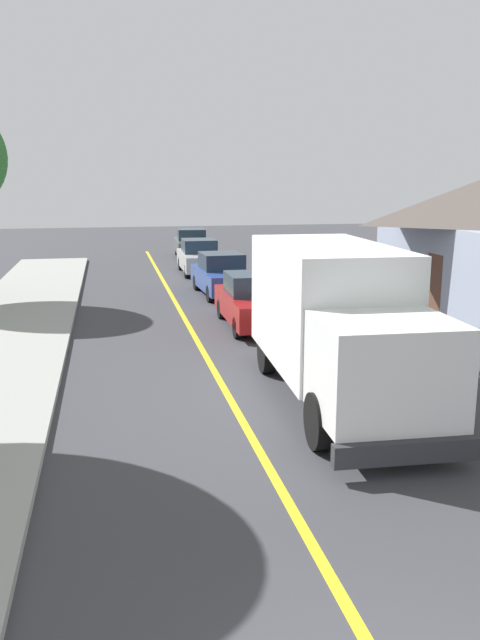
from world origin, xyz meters
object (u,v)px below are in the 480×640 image
at_px(parked_car_mid, 222,275).
at_px(stop_sign, 386,290).
at_px(parked_car_far, 200,257).
at_px(parked_car_furthest, 192,244).
at_px(box_truck, 336,316).
at_px(parked_car_near, 254,302).

relative_size(parked_car_mid, stop_sign, 1.69).
bearing_deg(parked_car_far, parked_car_furthest, 86.03).
height_order(parked_car_furthest, stop_sign, stop_sign).
height_order(box_truck, parked_car_mid, box_truck).
xyz_separation_m(box_truck, parked_car_furthest, (0.24, 25.56, -0.97)).
relative_size(parked_car_furthest, stop_sign, 1.69).
relative_size(box_truck, parked_car_far, 1.65).
relative_size(parked_car_mid, parked_car_far, 1.01).
xyz_separation_m(parked_car_near, parked_car_furthest, (0.43, 18.63, 0.00)).
bearing_deg(parked_car_far, box_truck, -89.32).
xyz_separation_m(box_truck, parked_car_near, (-0.18, 6.93, -0.97)).
height_order(parked_car_near, parked_car_furthest, same).
relative_size(parked_car_near, parked_car_far, 1.00).
distance_m(box_truck, parked_car_furthest, 25.58).
bearing_deg(parked_car_near, parked_car_furthest, 88.69).
xyz_separation_m(parked_car_near, parked_car_far, (-0.04, 11.91, 0.00)).
xyz_separation_m(parked_car_far, stop_sign, (2.40, -16.50, 1.06)).
bearing_deg(stop_sign, parked_car_furthest, 94.77).
distance_m(parked_car_near, parked_car_mid, 5.79).
distance_m(parked_car_furthest, stop_sign, 23.32).
distance_m(box_truck, parked_car_far, 18.88).
relative_size(box_truck, parked_car_mid, 1.62).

